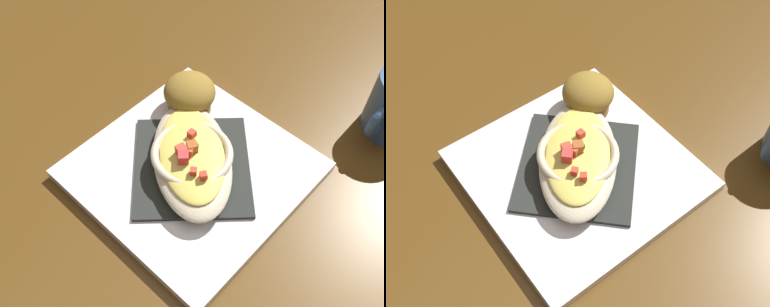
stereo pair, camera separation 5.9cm
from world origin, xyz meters
The scene contains 5 objects.
ground_plane centered at (0.00, 0.00, 0.00)m, with size 2.60×2.60×0.00m, color #573A14.
square_plate centered at (0.00, 0.00, 0.01)m, with size 0.28×0.28×0.02m, color white.
folded_napkin centered at (0.00, 0.00, 0.02)m, with size 0.16×0.15×0.01m, color #292D2A.
gratin_dish centered at (0.00, 0.00, 0.04)m, with size 0.21×0.20×0.05m.
muffin centered at (-0.09, -0.06, 0.04)m, with size 0.07×0.07×0.06m.
Camera 2 is at (0.26, 0.24, 0.52)m, focal length 42.74 mm.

